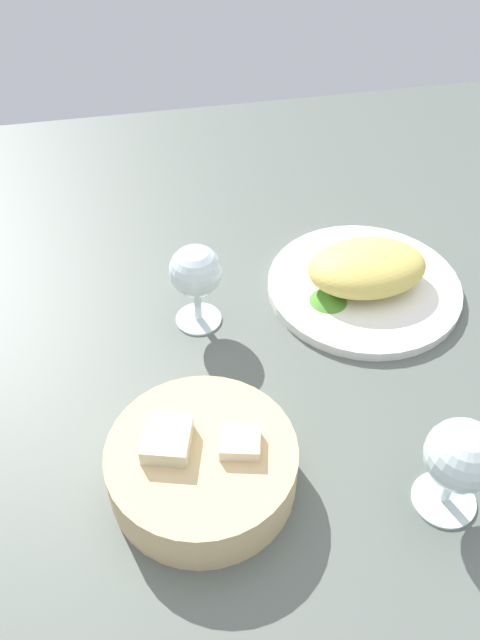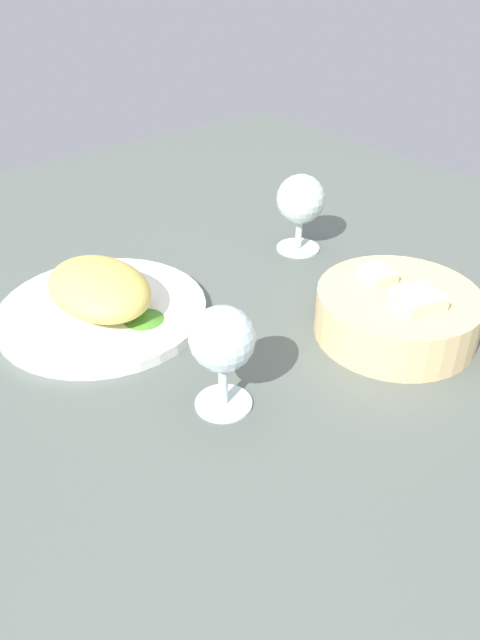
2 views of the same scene
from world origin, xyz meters
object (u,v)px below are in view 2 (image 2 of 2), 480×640
bread_basket (397,313)px  wine_glass_far (301,202)px  plate (103,311)px  wine_glass_near (222,344)px

bread_basket → wine_glass_far: wine_glass_far is taller
plate → wine_glass_far: bearing=85.7°
wine_glass_far → bread_basket: bearing=-16.4°
plate → bread_basket: size_ratio=1.36×
plate → bread_basket: (26.74, 25.70, 2.38)cm
bread_basket → wine_glass_near: bearing=-97.6°
plate → wine_glass_far: size_ratio=2.24×
bread_basket → wine_glass_near: size_ratio=1.65×
wine_glass_near → wine_glass_far: 37.93cm
bread_basket → wine_glass_near: 25.11cm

